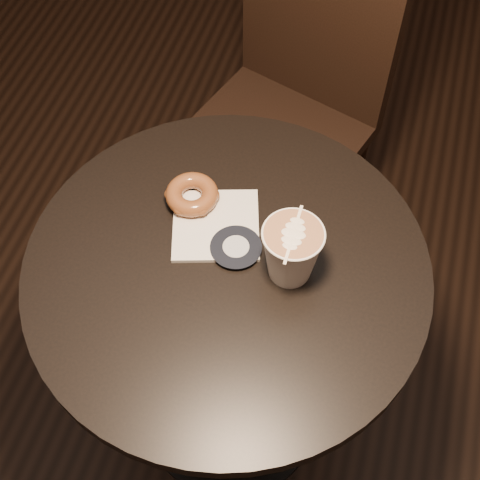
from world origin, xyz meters
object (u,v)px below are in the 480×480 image
at_px(chair, 295,85).
at_px(latte_cup, 291,253).
at_px(doughnut, 192,194).
at_px(cafe_table, 228,317).
at_px(pastry_bag, 216,225).

height_order(chair, latte_cup, chair).
distance_m(doughnut, latte_cup, 0.23).
height_order(cafe_table, doughnut, doughnut).
height_order(chair, doughnut, chair).
xyz_separation_m(chair, doughnut, (-0.07, -0.54, 0.20)).
xyz_separation_m(cafe_table, latte_cup, (0.11, 0.02, 0.26)).
bearing_deg(cafe_table, doughnut, 131.95).
distance_m(cafe_table, doughnut, 0.27).
relative_size(pastry_bag, latte_cup, 1.34).
relative_size(chair, latte_cup, 9.10).
xyz_separation_m(chair, pastry_bag, (-0.02, -0.58, 0.18)).
relative_size(cafe_table, latte_cup, 6.65).
bearing_deg(chair, latte_cup, -60.07).
bearing_deg(cafe_table, chair, 92.00).
bearing_deg(pastry_bag, cafe_table, -76.32).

